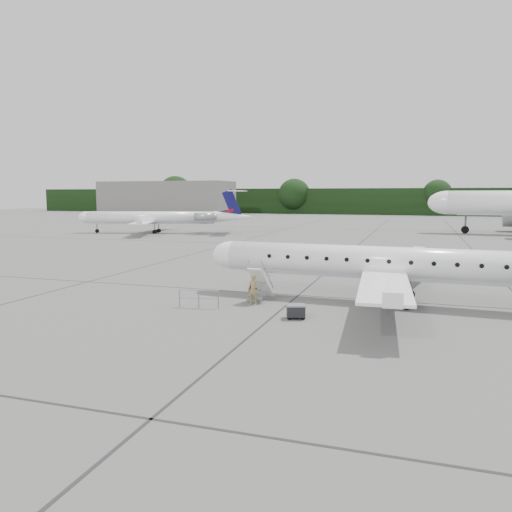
% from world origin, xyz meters
% --- Properties ---
extents(ground, '(320.00, 320.00, 0.00)m').
position_xyz_m(ground, '(0.00, 0.00, 0.00)').
color(ground, slate).
rests_on(ground, ground).
extents(treeline, '(260.00, 4.00, 8.00)m').
position_xyz_m(treeline, '(0.00, 130.00, 4.00)').
color(treeline, black).
rests_on(treeline, ground).
extents(terminal_building, '(40.00, 14.00, 10.00)m').
position_xyz_m(terminal_building, '(-70.00, 110.00, 5.00)').
color(terminal_building, slate).
rests_on(terminal_building, ground).
extents(main_regional_jet, '(26.25, 19.55, 6.49)m').
position_xyz_m(main_regional_jet, '(1.72, 2.55, 3.25)').
color(main_regional_jet, white).
rests_on(main_regional_jet, ground).
extents(airstair, '(0.96, 2.17, 2.03)m').
position_xyz_m(airstair, '(-5.65, 0.92, 1.02)').
color(airstair, white).
rests_on(airstair, ground).
extents(passenger, '(0.63, 0.42, 1.73)m').
position_xyz_m(passenger, '(-5.71, -0.29, 0.86)').
color(passenger, olive).
rests_on(passenger, ground).
extents(safety_railing, '(2.18, 0.43, 1.00)m').
position_xyz_m(safety_railing, '(-8.31, -2.00, 0.50)').
color(safety_railing, gray).
rests_on(safety_railing, ground).
extents(baggage_cart, '(1.07, 0.97, 0.77)m').
position_xyz_m(baggage_cart, '(-2.69, -2.64, 0.39)').
color(baggage_cart, black).
rests_on(baggage_cart, ground).
extents(bg_regional_left, '(30.24, 24.95, 6.91)m').
position_xyz_m(bg_regional_left, '(-37.77, 44.21, 3.45)').
color(bg_regional_left, white).
rests_on(bg_regional_left, ground).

